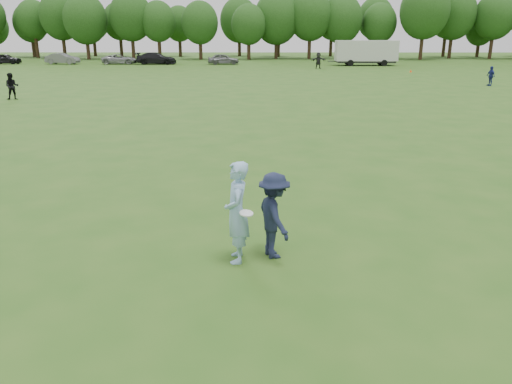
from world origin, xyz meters
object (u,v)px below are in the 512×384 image
at_px(car_b, 62,59).
at_px(cargo_trailer, 366,52).
at_px(car_a, 6,59).
at_px(thrower, 237,212).
at_px(defender, 274,216).
at_px(car_e, 223,59).
at_px(player_far_d, 318,61).
at_px(car_c, 120,59).
at_px(player_far_a, 12,86).
at_px(field_cone, 411,71).
at_px(car_d, 156,58).
at_px(player_far_b, 491,76).

relative_size(car_b, cargo_trailer, 0.50).
height_order(car_a, car_b, car_b).
relative_size(thrower, defender, 1.16).
relative_size(thrower, car_e, 0.49).
bearing_deg(defender, thrower, 84.69).
bearing_deg(car_e, car_b, 81.31).
xyz_separation_m(player_far_d, car_b, (-34.34, 8.38, -0.23)).
distance_m(defender, cargo_trailer, 60.51).
distance_m(player_far_d, car_c, 27.75).
distance_m(defender, player_far_a, 29.70).
xyz_separation_m(car_a, car_e, (30.27, -0.99, 0.03)).
distance_m(car_b, field_cone, 46.16).
xyz_separation_m(car_b, car_d, (13.02, -0.25, 0.05)).
bearing_deg(player_far_d, cargo_trailer, 34.89).
bearing_deg(cargo_trailer, player_far_d, -139.68).
height_order(car_a, cargo_trailer, cargo_trailer).
relative_size(field_cone, cargo_trailer, 0.03).
height_order(defender, field_cone, defender).
bearing_deg(cargo_trailer, car_b, 176.54).
height_order(player_far_b, field_cone, player_far_b).
height_order(thrower, car_c, thrower).
height_order(car_e, field_cone, car_e).
distance_m(car_c, car_d, 5.12).
xyz_separation_m(car_d, field_cone, (31.05, -13.46, -0.64)).
height_order(car_b, car_e, car_b).
height_order(player_far_d, car_e, player_far_d).
bearing_deg(player_far_d, car_d, 153.69).
height_order(car_b, cargo_trailer, cargo_trailer).
height_order(defender, player_far_a, defender).
xyz_separation_m(player_far_a, player_far_b, (36.06, 9.07, -0.08)).
height_order(player_far_b, player_far_d, player_far_d).
bearing_deg(player_far_a, car_d, 68.26).
distance_m(car_b, car_d, 13.03).
bearing_deg(thrower, cargo_trailer, 162.36).
distance_m(defender, car_d, 62.82).
height_order(player_far_b, car_e, player_far_b).
relative_size(thrower, car_b, 0.46).
bearing_deg(car_a, car_e, -89.83).
bearing_deg(car_a, player_far_a, -151.52).
xyz_separation_m(car_c, car_d, (5.11, -0.32, 0.12)).
height_order(car_a, field_cone, car_a).
height_order(car_b, car_d, car_d).
relative_size(player_far_a, car_a, 0.44).
distance_m(car_a, field_cone, 53.95).
xyz_separation_m(player_far_a, car_b, (-10.54, 36.96, -0.14)).
bearing_deg(player_far_b, player_far_d, -159.71).
bearing_deg(cargo_trailer, car_e, 174.45).
bearing_deg(player_far_b, field_cone, 178.26).
relative_size(defender, car_a, 0.44).
height_order(car_e, cargo_trailer, cargo_trailer).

